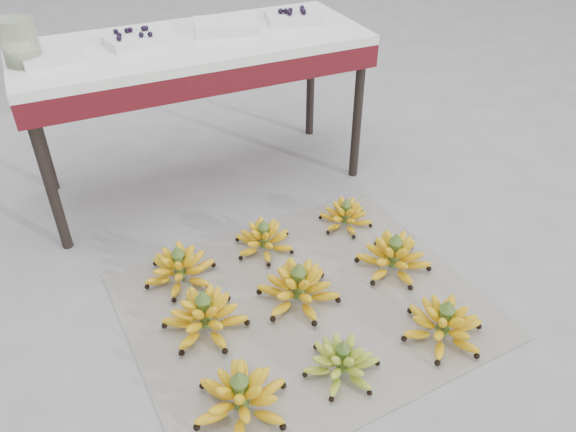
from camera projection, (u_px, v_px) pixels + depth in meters
name	position (u px, v px, depth m)	size (l,w,h in m)	color
ground	(310.00, 307.00, 2.08)	(60.00, 60.00, 0.00)	slate
newspaper_mat	(304.00, 304.00, 2.09)	(1.25, 1.05, 0.01)	beige
bunch_front_left	(241.00, 397.00, 1.68)	(0.30, 0.30, 0.18)	yellow
bunch_front_center	(342.00, 362.00, 1.80)	(0.33, 0.33, 0.15)	olive
bunch_front_right	(444.00, 324.00, 1.92)	(0.37, 0.37, 0.17)	yellow
bunch_mid_left	(205.00, 316.00, 1.95)	(0.39, 0.39, 0.18)	yellow
bunch_mid_center	(298.00, 288.00, 2.06)	(0.31, 0.31, 0.18)	yellow
bunch_mid_right	(394.00, 257.00, 2.21)	(0.36, 0.36, 0.18)	yellow
bunch_back_left	(180.00, 268.00, 2.16)	(0.31, 0.31, 0.17)	yellow
bunch_back_center	(264.00, 239.00, 2.31)	(0.29, 0.29, 0.15)	yellow
bunch_back_right	(346.00, 216.00, 2.45)	(0.26, 0.26, 0.14)	yellow
vendor_table	(194.00, 57.00, 2.41)	(1.48, 0.59, 0.71)	black
tray_far_left	(52.00, 55.00, 2.15)	(0.24, 0.19, 0.04)	silver
tray_left	(134.00, 39.00, 2.30)	(0.25, 0.21, 0.06)	silver
tray_right	(226.00, 26.00, 2.43)	(0.31, 0.26, 0.04)	silver
tray_far_right	(293.00, 17.00, 2.54)	(0.28, 0.23, 0.06)	silver
glass_jar	(19.00, 42.00, 2.08)	(0.14, 0.14, 0.17)	beige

